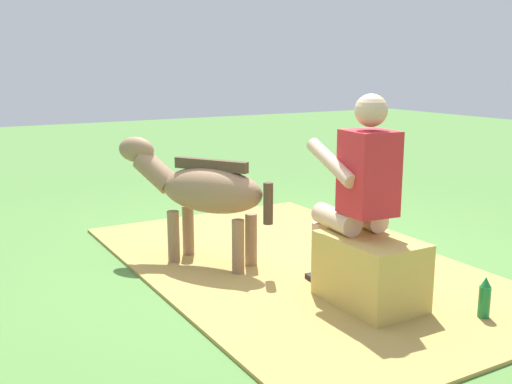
% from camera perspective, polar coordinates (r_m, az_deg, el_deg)
% --- Properties ---
extents(ground_plane, '(24.00, 24.00, 0.00)m').
position_cam_1_polar(ground_plane, '(4.69, 2.40, -6.72)').
color(ground_plane, '#4C7A38').
extents(hay_patch, '(3.58, 2.21, 0.02)m').
position_cam_1_polar(hay_patch, '(4.59, 3.93, -6.99)').
color(hay_patch, '#AD8C47').
rests_on(hay_patch, ground).
extents(hay_bale, '(0.65, 0.44, 0.45)m').
position_cam_1_polar(hay_bale, '(3.88, 10.70, -7.45)').
color(hay_bale, tan).
rests_on(hay_bale, ground).
extents(person_seated, '(0.69, 0.46, 1.33)m').
position_cam_1_polar(person_seated, '(3.88, 9.56, 0.31)').
color(person_seated, '#D8AD8C').
rests_on(person_seated, ground).
extents(pony_standing, '(1.19, 0.88, 0.95)m').
position_cam_1_polar(pony_standing, '(4.53, -5.19, 0.18)').
color(pony_standing, '#8C6B4C').
rests_on(pony_standing, ground).
extents(soda_bottle, '(0.07, 0.07, 0.28)m').
position_cam_1_polar(soda_bottle, '(3.89, 20.73, -9.47)').
color(soda_bottle, '#197233').
rests_on(soda_bottle, ground).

